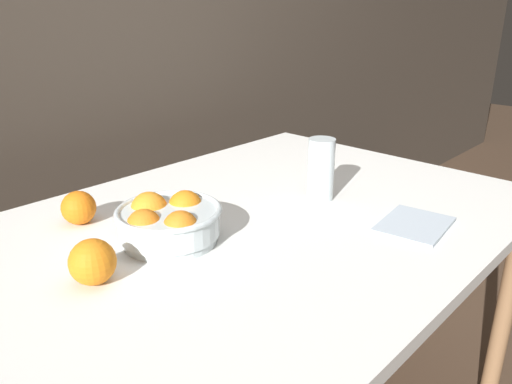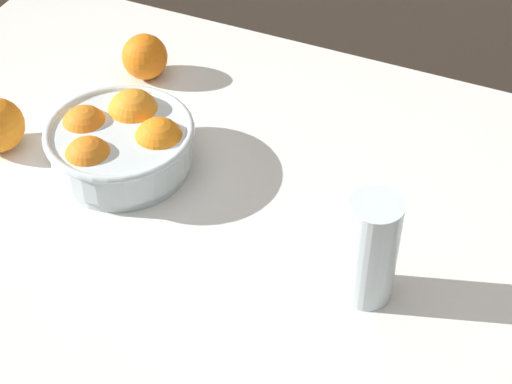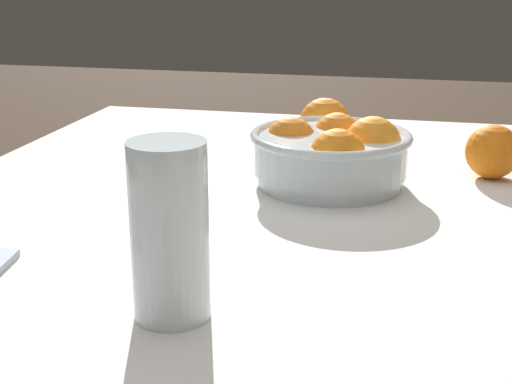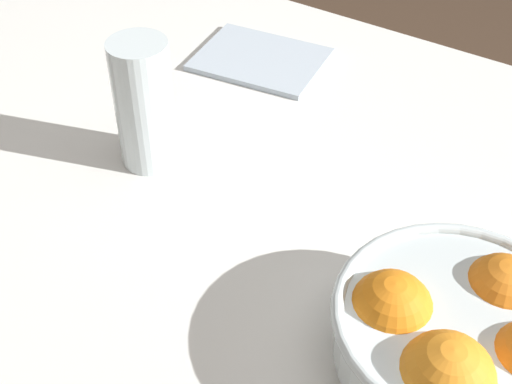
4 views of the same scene
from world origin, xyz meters
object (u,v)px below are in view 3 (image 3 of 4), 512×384
at_px(orange_loose_near_bowl, 325,123).
at_px(orange_loose_front, 493,152).
at_px(fruit_bowl, 332,153).
at_px(juice_glass, 170,241).

distance_m(orange_loose_near_bowl, orange_loose_front, 0.28).
distance_m(fruit_bowl, juice_glass, 0.42).
distance_m(fruit_bowl, orange_loose_front, 0.23).
xyz_separation_m(fruit_bowl, orange_loose_near_bowl, (-0.20, -0.04, -0.00)).
xyz_separation_m(juice_glass, orange_loose_front, (-0.50, 0.31, -0.03)).
bearing_deg(fruit_bowl, orange_loose_near_bowl, -169.27).
bearing_deg(juice_glass, fruit_bowl, 167.88).
bearing_deg(fruit_bowl, orange_loose_front, 110.69).
relative_size(juice_glass, orange_loose_near_bowl, 1.88).
relative_size(fruit_bowl, orange_loose_near_bowl, 2.64).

